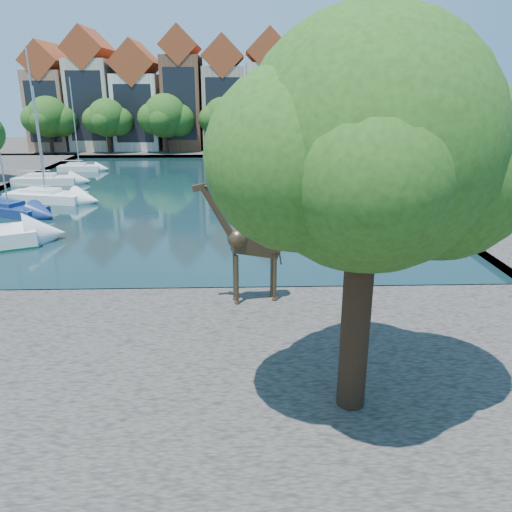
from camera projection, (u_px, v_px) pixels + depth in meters
The scene contains 28 objects.
ground at pixel (147, 298), 22.95m from camera, with size 160.00×160.00×0.00m, color #38332B.
water_basin at pixel (193, 193), 45.66m from camera, with size 38.00×50.00×0.08m, color black.
near_quay at pixel (108, 377), 16.24m from camera, with size 50.00×14.00×0.50m, color #534E48.
far_quay at pixel (212, 150), 75.89m from camera, with size 60.00×16.00×0.50m, color #534E48.
right_quay at pixel (462, 189), 46.32m from camera, with size 14.00×52.00×0.50m, color #534E48.
plane_tree at pixel (372, 153), 12.18m from camera, with size 8.32×6.40×10.62m.
townhouse_west_end at pixel (53, 101), 72.94m from camera, with size 5.44×9.18×14.93m.
townhouse_west_mid at pixel (94, 95), 72.83m from camera, with size 5.94×9.18×16.79m.
townhouse_west_inner at pixel (139, 101), 73.30m from camera, with size 6.43×9.18×15.15m.
townhouse_center at pixel (183, 94), 73.17m from camera, with size 5.44×9.18×16.93m.
townhouse_east_inner at pixel (224, 98), 73.54m from camera, with size 5.94×9.18×15.79m.
townhouse_east_mid at pixel (268, 95), 73.61m from camera, with size 6.43×9.18×16.65m.
townhouse_east_end at pixel (311, 102), 74.12m from camera, with size 5.44×9.18×14.43m.
far_tree_far_west at pixel (49, 118), 68.46m from camera, with size 7.28×5.60×7.68m.
far_tree_west at pixel (108, 119), 68.73m from camera, with size 6.76×5.20×7.36m.
far_tree_mid_west at pixel (166, 117), 68.89m from camera, with size 7.80×6.00×8.00m.
far_tree_mid_east at pixel (224, 119), 69.18m from camera, with size 7.02×5.40×7.52m.
far_tree_east at pixel (281, 118), 69.38m from camera, with size 7.54×5.80×7.84m.
far_tree_far_east at pixel (338, 119), 69.66m from camera, with size 6.76×5.20×7.36m.
giraffe_statue at pixel (249, 244), 20.64m from camera, with size 3.61×1.04×5.17m.
sailboat_left_b at pixel (8, 207), 37.65m from camera, with size 6.52×4.56×11.82m.
sailboat_left_c at pixel (46, 195), 41.86m from camera, with size 7.00×3.81×12.16m.
sailboat_left_d at pixel (45, 179), 49.41m from camera, with size 6.13×2.39×9.28m.
sailboat_left_e at pixel (79, 166), 57.26m from camera, with size 4.64×1.63×10.22m.
sailboat_right_a at pixel (372, 212), 36.35m from camera, with size 5.65×2.92×8.77m.
sailboat_right_b at pixel (343, 209), 37.29m from camera, with size 6.56×3.89×10.06m.
sailboat_right_c at pixel (341, 174), 52.57m from camera, with size 5.99×2.71×8.24m.
sailboat_right_d at pixel (314, 163), 59.49m from camera, with size 6.65×4.65×10.48m.
Camera 1 is at (4.39, -21.26, 9.18)m, focal length 35.00 mm.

